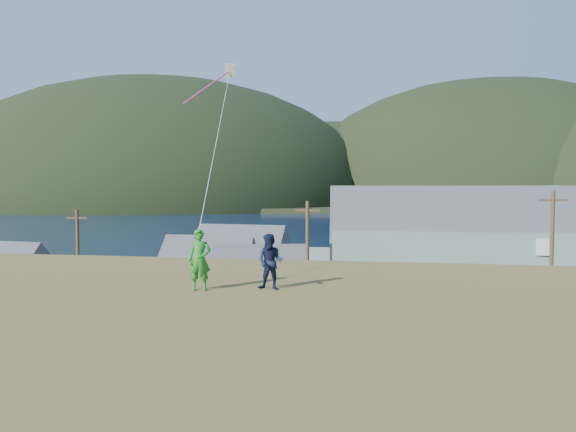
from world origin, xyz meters
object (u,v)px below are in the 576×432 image
object	(u,v)px
kite_flyer_green	(200,260)
kite_flyer_navy	(270,262)
wharf	(296,256)
lodge	(515,243)
shed_palegreen_near	(206,267)
shed_white	(257,283)
shed_palegreen_far	(239,253)

from	to	relation	value
kite_flyer_green	kite_flyer_navy	bearing A→B (deg)	0.08
wharf	kite_flyer_navy	distance (m)	59.19
wharf	lodge	bearing A→B (deg)	-40.48
lodge	shed_palegreen_near	size ratio (longest dim) A/B	3.88
lodge	shed_palegreen_near	xyz separation A→B (m)	(-28.93, -4.39, -2.27)
lodge	shed_palegreen_near	world-z (taller)	lodge
lodge	kite_flyer_navy	distance (m)	41.32
wharf	shed_palegreen_near	bearing A→B (deg)	-101.67
shed_white	kite_flyer_green	distance (m)	27.23
kite_flyer_navy	kite_flyer_green	bearing A→B (deg)	-157.12
wharf	kite_flyer_navy	bearing A→B (deg)	-82.53
shed_white	shed_palegreen_far	size ratio (longest dim) A/B	0.82
shed_palegreen_near	shed_white	xyz separation A→B (m)	(6.61, -7.58, 0.06)
lodge	shed_palegreen_far	xyz separation A→B (m)	(-28.12, 4.98, -2.03)
shed_palegreen_near	kite_flyer_navy	world-z (taller)	kite_flyer_navy
wharf	shed_palegreen_far	xyz separation A→B (m)	(-4.29, -15.35, 2.23)
shed_white	shed_palegreen_far	xyz separation A→B (m)	(-5.80, 16.95, 0.18)
shed_palegreen_near	shed_palegreen_far	bearing A→B (deg)	87.49
wharf	lodge	size ratio (longest dim) A/B	0.73
shed_white	kite_flyer_navy	xyz separation A→B (m)	(6.12, -25.92, 5.43)
shed_white	kite_flyer_navy	distance (m)	27.18
lodge	kite_flyer_navy	xyz separation A→B (m)	(-16.20, -37.88, 3.22)
kite_flyer_green	kite_flyer_navy	distance (m)	1.85
shed_palegreen_near	shed_palegreen_far	world-z (taller)	shed_palegreen_far
shed_white	lodge	bearing A→B (deg)	17.27
wharf	shed_palegreen_far	size ratio (longest dim) A/B	2.36
shed_palegreen_far	kite_flyer_green	bearing A→B (deg)	-70.16
wharf	lodge	distance (m)	31.61
wharf	shed_palegreen_near	distance (m)	25.32
wharf	shed_white	world-z (taller)	shed_white
wharf	kite_flyer_green	bearing A→B (deg)	-84.32
wharf	shed_white	size ratio (longest dim) A/B	2.88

